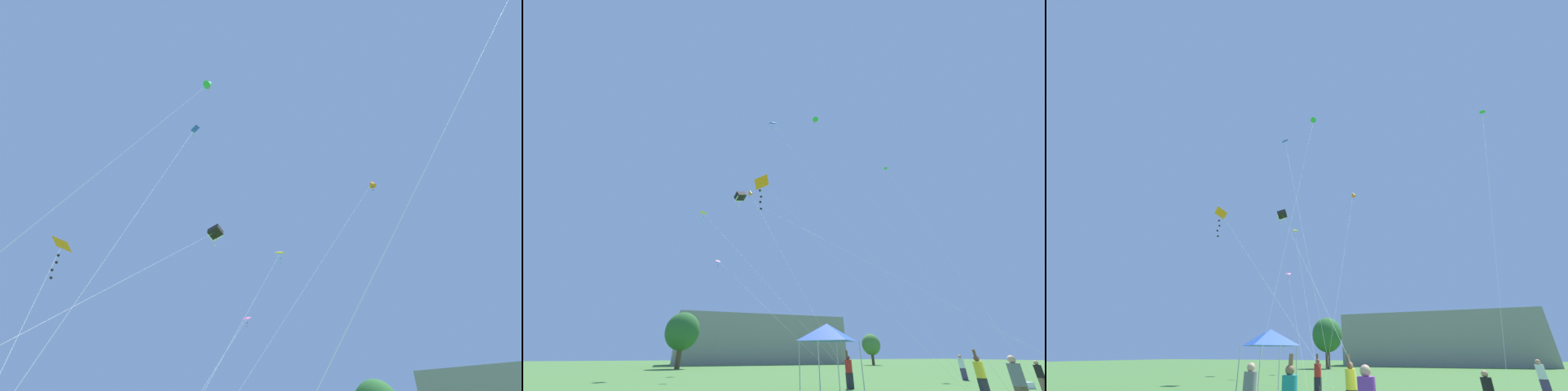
{
  "view_description": "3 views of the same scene",
  "coord_description": "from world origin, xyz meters",
  "views": [
    {
      "loc": [
        8.4,
        0.04,
        3.52
      ],
      "look_at": [
        -4.95,
        13.36,
        15.83
      ],
      "focal_mm": 24.0,
      "sensor_mm": 36.0,
      "label": 1
    },
    {
      "loc": [
        -16.08,
        -11.1,
        1.85
      ],
      "look_at": [
        -8.59,
        9.04,
        13.63
      ],
      "focal_mm": 20.0,
      "sensor_mm": 36.0,
      "label": 2
    },
    {
      "loc": [
        1.55,
        -12.38,
        2.07
      ],
      "look_at": [
        -6.01,
        8.54,
        14.25
      ],
      "focal_mm": 20.0,
      "sensor_mm": 36.0,
      "label": 3
    }
  ],
  "objects": [
    {
      "name": "cooler_box",
      "position": [
        5.35,
        3.55,
        0.17
      ],
      "size": [
        0.66,
        0.41,
        0.35
      ],
      "primitive_type": "cube",
      "color": "white",
      "rests_on": "ground"
    },
    {
      "name": "person_black_shirt",
      "position": [
        3.41,
        1.38,
        0.84
      ],
      "size": [
        0.37,
        0.37,
        1.56
      ],
      "rotation": [
        0.0,
        0.0,
        5.71
      ],
      "color": "brown",
      "rests_on": "ground"
    },
    {
      "name": "kite_green_delta_3",
      "position": [
        12.56,
        19.09,
        27.25
      ],
      "size": [
        9.34,
        18.14,
        28.29
      ],
      "color": "silver",
      "rests_on": "ground"
    },
    {
      "name": "kite_green_diamond_2",
      "position": [
        -5.34,
        8.69,
        23.01
      ],
      "size": [
        1.68,
        11.75,
        23.59
      ],
      "color": "silver",
      "rests_on": "ground"
    },
    {
      "name": "person_red_shirt",
      "position": [
        -4.89,
        7.33,
        1.01
      ],
      "size": [
        0.43,
        0.43,
        2.09
      ],
      "rotation": [
        0.0,
        0.0,
        1.73
      ],
      "color": "#282833",
      "rests_on": "ground"
    },
    {
      "name": "kite_orange_delta_0",
      "position": [
        -11.76,
        4.7,
        11.64
      ],
      "size": [
        10.61,
        3.78,
        12.09
      ],
      "color": "silver",
      "rests_on": "ground"
    },
    {
      "name": "kite_pink_delta_6",
      "position": [
        -11.97,
        18.66,
        10.06
      ],
      "size": [
        7.18,
        12.52,
        10.56
      ],
      "color": "silver",
      "rests_on": "ground"
    },
    {
      "name": "person_white_shirt",
      "position": [
        7.39,
        9.81,
        0.98
      ],
      "size": [
        0.43,
        0.43,
        1.82
      ],
      "rotation": [
        0.0,
        0.0,
        6.18
      ],
      "color": "#473860",
      "rests_on": "ground"
    },
    {
      "name": "kite_black_box_4",
      "position": [
        -11.22,
        14.62,
        15.89
      ],
      "size": [
        12.43,
        19.25,
        16.5
      ],
      "color": "silver",
      "rests_on": "ground"
    },
    {
      "name": "tree_far_left",
      "position": [
        -0.47,
        54.59,
        5.49
      ],
      "size": [
        5.64,
        5.07,
        8.5
      ],
      "color": "brown",
      "rests_on": "ground"
    },
    {
      "name": "kite_blue_delta_5",
      "position": [
        -9.21,
        10.28,
        22.37
      ],
      "size": [
        7.81,
        9.78,
        23.0
      ],
      "color": "silver",
      "rests_on": "ground"
    },
    {
      "name": "tree_far_right",
      "position": [
        22.74,
        43.61,
        3.54
      ],
      "size": [
        3.63,
        3.27,
        5.48
      ],
      "color": "brown",
      "rests_on": "ground"
    },
    {
      "name": "kite_yellow_delta_7",
      "position": [
        -13.88,
        25.09,
        18.21
      ],
      "size": [
        9.88,
        19.04,
        18.61
      ],
      "color": "silver",
      "rests_on": "ground"
    },
    {
      "name": "person_yellow_shirt",
      "position": [
        -1.44,
        1.0,
        1.01
      ],
      "size": [
        0.43,
        0.43,
        2.08
      ],
      "rotation": [
        0.0,
        0.0,
        3.33
      ],
      "color": "#282833",
      "rests_on": "ground"
    },
    {
      "name": "tree_far_centre",
      "position": [
        -13.65,
        39.59,
        4.9
      ],
      "size": [
        5.02,
        4.52,
        7.58
      ],
      "color": "brown",
      "rests_on": "ground"
    },
    {
      "name": "festival_tent",
      "position": [
        -7.28,
        5.38,
        2.97
      ],
      "size": [
        2.79,
        2.79,
        3.43
      ],
      "color": "#B7B7BC",
      "rests_on": "ground"
    },
    {
      "name": "kite_orange_diamond_1",
      "position": [
        -6.14,
        32.98,
        27.06
      ],
      "size": [
        2.2,
        26.16,
        27.69
      ],
      "color": "silver",
      "rests_on": "ground"
    },
    {
      "name": "distant_building",
      "position": [
        3.82,
        56.78,
        4.67
      ],
      "size": [
        35.69,
        10.69,
        9.33
      ],
      "primitive_type": "cube",
      "color": "gray",
      "rests_on": "ground"
    },
    {
      "name": "person_grey_shirt",
      "position": [
        -3.98,
        -2.54,
        0.98
      ],
      "size": [
        0.43,
        0.43,
        1.82
      ],
      "rotation": [
        0.0,
        0.0,
        3.41
      ],
      "color": "brown",
      "rests_on": "ground"
    }
  ]
}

